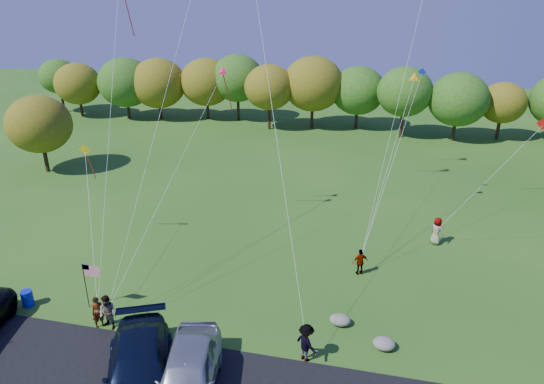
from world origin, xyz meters
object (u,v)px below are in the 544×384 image
at_px(trash_barrel, 27,298).
at_px(flyer_b, 108,313).
at_px(minivan_silver, 188,375).
at_px(flyer_e, 437,231).
at_px(flyer_c, 306,343).
at_px(flyer_a, 98,312).
at_px(flyer_d, 360,262).
at_px(minivan_navy, 139,370).

bearing_deg(trash_barrel, flyer_b, -7.90).
bearing_deg(flyer_b, trash_barrel, -171.04).
xyz_separation_m(minivan_silver, flyer_e, (10.89, 15.66, -0.13)).
distance_m(flyer_b, flyer_c, 9.79).
height_order(flyer_b, flyer_c, flyer_c).
xyz_separation_m(flyer_a, flyer_d, (12.25, 7.74, -0.04)).
xyz_separation_m(flyer_b, flyer_e, (16.33, 12.54, 0.01)).
distance_m(minivan_silver, flyer_c, 5.35).
xyz_separation_m(minivan_navy, flyer_a, (-3.89, 3.28, -0.17)).
height_order(minivan_silver, flyer_b, minivan_silver).
xyz_separation_m(minivan_navy, flyer_c, (6.42, 3.28, -0.08)).
height_order(minivan_silver, trash_barrel, minivan_silver).
bearing_deg(trash_barrel, flyer_a, -8.78).
bearing_deg(flyer_e, flyer_d, 86.96).
bearing_deg(minivan_silver, flyer_d, 48.07).
bearing_deg(flyer_c, minivan_silver, 73.09).
distance_m(minivan_silver, flyer_a, 6.74).
distance_m(flyer_b, trash_barrel, 5.23).
xyz_separation_m(flyer_d, flyer_e, (4.61, 4.80, 0.12)).
distance_m(flyer_a, flyer_b, 0.53).
relative_size(flyer_b, trash_barrel, 2.09).
bearing_deg(flyer_c, flyer_e, -80.13).
bearing_deg(flyer_d, minivan_navy, 26.14).
relative_size(minivan_navy, flyer_e, 3.53).
xyz_separation_m(minivan_silver, flyer_d, (6.28, 10.86, -0.25)).
bearing_deg(minivan_silver, flyer_c, 23.78).
xyz_separation_m(flyer_c, flyer_e, (6.54, 12.54, -0.00)).
height_order(minivan_silver, flyer_e, minivan_silver).
distance_m(minivan_silver, flyer_d, 12.54).
bearing_deg(flyer_c, flyer_b, 37.42).
height_order(flyer_a, flyer_d, flyer_a).
bearing_deg(flyer_a, trash_barrel, 122.12).
relative_size(minivan_silver, flyer_d, 3.63).
bearing_deg(flyer_c, flyer_a, 37.42).
height_order(minivan_silver, flyer_d, minivan_silver).
height_order(minivan_navy, minivan_silver, minivan_silver).
bearing_deg(trash_barrel, flyer_e, 28.82).
relative_size(flyer_c, trash_barrel, 2.12).
bearing_deg(flyer_a, flyer_b, -49.11).
bearing_deg(flyer_a, flyer_d, -16.82).
relative_size(minivan_navy, flyer_c, 3.51).
relative_size(minivan_silver, trash_barrel, 6.68).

